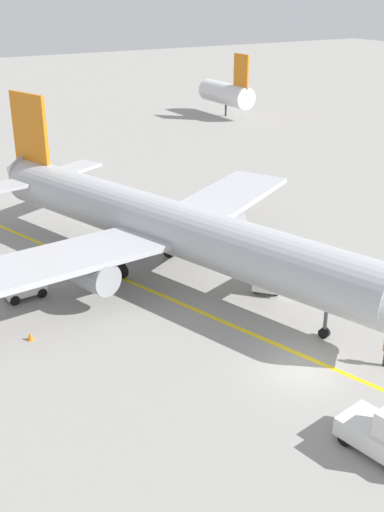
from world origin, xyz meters
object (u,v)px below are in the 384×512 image
baggage_tug_near_wing (26,283)px  safety_cone_nose_left (305,239)px  airliner (161,224)px  belt_loader_forward_hold (270,274)px  safety_cone_wingtip_left (30,336)px

baggage_tug_near_wing → safety_cone_nose_left: 20.06m
airliner → safety_cone_nose_left: size_ratio=78.57×
belt_loader_forward_hold → safety_cone_nose_left: belt_loader_forward_hold is taller
safety_cone_wingtip_left → belt_loader_forward_hold: bearing=-4.8°
airliner → baggage_tug_near_wing: bearing=171.9°
baggage_tug_near_wing → safety_cone_nose_left: (19.96, -1.88, -0.71)m
airliner → baggage_tug_near_wing: (-8.52, 1.22, -2.49)m
safety_cone_nose_left → baggage_tug_near_wing: bearing=174.6°
airliner → baggage_tug_near_wing: size_ratio=14.00×
baggage_tug_near_wing → safety_cone_wingtip_left: size_ratio=5.61×
baggage_tug_near_wing → safety_cone_wingtip_left: baggage_tug_near_wing is taller
safety_cone_wingtip_left → baggage_tug_near_wing: bearing=74.3°
airliner → safety_cone_wingtip_left: size_ratio=78.57×
belt_loader_forward_hold → safety_cone_wingtip_left: 14.88m
safety_cone_nose_left → airliner: bearing=176.7°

